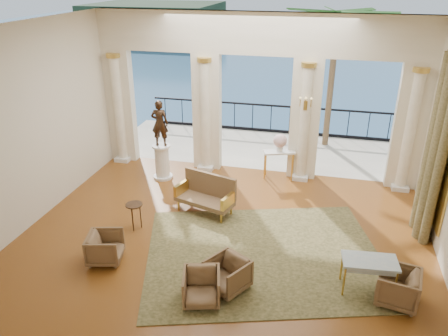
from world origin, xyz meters
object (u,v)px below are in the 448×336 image
(armchair_b, at_px, (227,273))
(armchair_c, at_px, (398,285))
(armchair_d, at_px, (105,246))
(side_table, at_px, (134,208))
(console_table, at_px, (279,156))
(game_table, at_px, (370,263))
(settee, at_px, (207,194))
(statue, at_px, (160,123))
(pedestal, at_px, (162,162))
(armchair_a, at_px, (202,286))

(armchair_b, height_order, armchair_c, armchair_c)
(armchair_b, xyz_separation_m, armchair_d, (-2.62, 0.25, -0.01))
(side_table, bearing_deg, console_table, 50.57)
(armchair_d, bearing_deg, game_table, -100.25)
(settee, height_order, statue, statue)
(settee, bearing_deg, armchair_b, -49.73)
(settee, height_order, side_table, settee)
(settee, bearing_deg, game_table, -13.11)
(armchair_c, bearing_deg, pedestal, -112.17)
(armchair_c, height_order, side_table, armchair_c)
(game_table, bearing_deg, side_table, 163.69)
(armchair_d, bearing_deg, armchair_c, -102.64)
(armchair_c, xyz_separation_m, game_table, (-0.50, 0.20, 0.24))
(statue, relative_size, side_table, 2.03)
(statue, bearing_deg, side_table, 89.81)
(armchair_c, relative_size, statue, 0.56)
(armchair_a, height_order, pedestal, pedestal)
(armchair_d, bearing_deg, side_table, -17.31)
(statue, height_order, console_table, statue)
(armchair_d, distance_m, game_table, 5.16)
(armchair_d, distance_m, statue, 4.19)
(statue, bearing_deg, armchair_d, 86.18)
(statue, bearing_deg, pedestal, 180.00)
(armchair_c, height_order, console_table, console_table)
(pedestal, bearing_deg, console_table, 13.53)
(armchair_a, height_order, console_table, console_table)
(settee, relative_size, console_table, 1.66)
(settee, height_order, game_table, settee)
(game_table, relative_size, side_table, 1.63)
(armchair_b, distance_m, side_table, 2.98)
(side_table, bearing_deg, statue, 97.87)
(armchair_b, xyz_separation_m, game_table, (2.52, 0.58, 0.25))
(pedestal, height_order, console_table, pedestal)
(armchair_d, relative_size, pedestal, 0.68)
(armchair_a, relative_size, settee, 0.43)
(settee, distance_m, statue, 2.59)
(armchair_a, relative_size, console_table, 0.72)
(armchair_b, xyz_separation_m, console_table, (0.31, 5.00, 0.34))
(armchair_d, bearing_deg, armchair_b, -109.35)
(armchair_c, relative_size, settee, 0.47)
(side_table, bearing_deg, armchair_c, -11.81)
(console_table, bearing_deg, armchair_c, -78.47)
(armchair_b, bearing_deg, console_table, 117.46)
(game_table, distance_m, pedestal, 6.55)
(console_table, bearing_deg, armchair_a, -115.94)
(armchair_a, xyz_separation_m, armchair_d, (-2.25, 0.69, 0.00))
(armchair_a, height_order, game_table, same)
(settee, relative_size, game_table, 1.51)
(armchair_b, height_order, pedestal, pedestal)
(armchair_a, distance_m, armchair_d, 2.36)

